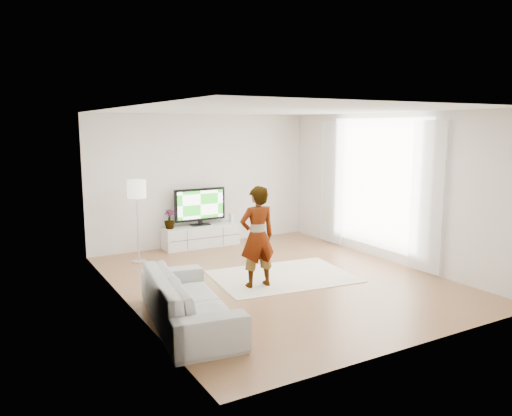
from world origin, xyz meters
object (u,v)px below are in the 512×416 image
rug (283,276)px  player (257,237)px  sofa (189,299)px  media_console (201,236)px  floor_lamp (137,193)px  television (200,205)px

rug → player: bearing=-158.8°
sofa → media_console: bearing=-17.2°
media_console → sofa: (-1.84, -3.83, 0.10)m
rug → floor_lamp: floor_lamp is taller
player → sofa: size_ratio=0.71×
player → floor_lamp: size_ratio=1.03×
rug → player: (-0.64, -0.25, 0.81)m
player → rug: bearing=-154.6°
media_console → floor_lamp: 1.95m
sofa → floor_lamp: size_ratio=1.46×
rug → player: player is taller
sofa → rug: bearing=-54.0°
player → media_console: bearing=-91.8°
sofa → floor_lamp: floor_lamp is taller
player → sofa: (-1.53, -0.88, -0.49)m
media_console → television: television is taller
media_console → television: size_ratio=1.45×
television → rug: 2.88m
floor_lamp → player: bearing=-63.3°
rug → television: bearing=97.0°
sofa → player: bearing=-51.6°
player → television: bearing=-91.7°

